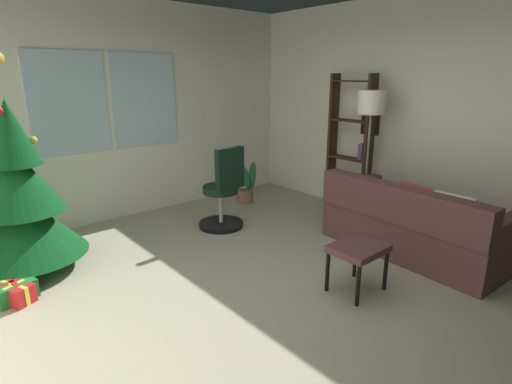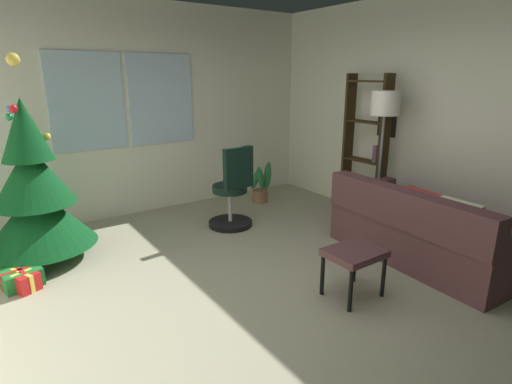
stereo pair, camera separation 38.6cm
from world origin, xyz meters
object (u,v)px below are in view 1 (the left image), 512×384
gift_box_red (15,293)px  gift_box_green (13,290)px  potted_plant (247,185)px  office_chair (223,196)px  footstool (358,252)px  bookshelf (350,155)px  couch (429,227)px  holiday_tree (22,202)px  floor_lamp (371,114)px

gift_box_red → gift_box_green: size_ratio=0.93×
potted_plant → office_chair: bearing=-144.4°
footstool → gift_box_red: size_ratio=1.36×
bookshelf → footstool: bearing=-140.9°
gift_box_green → couch: bearing=-27.1°
couch → bookshelf: 1.59m
potted_plant → gift_box_red: bearing=-164.6°
footstool → bookshelf: (1.73, 1.41, 0.45)m
gift_box_red → potted_plant: size_ratio=0.57×
office_chair → potted_plant: size_ratio=1.72×
holiday_tree → floor_lamp: holiday_tree is taller
couch → office_chair: size_ratio=1.88×
gift_box_red → office_chair: size_ratio=0.33×
floor_lamp → couch: bearing=-100.9°
office_chair → couch: bearing=-58.2°
office_chair → bookshelf: 1.87m
potted_plant → footstool: bearing=-109.6°
couch → office_chair: 2.40m
holiday_tree → gift_box_red: size_ratio=5.97×
footstool → gift_box_red: 2.98m
footstool → bookshelf: bookshelf is taller
office_chair → floor_lamp: floor_lamp is taller
office_chair → potted_plant: office_chair is taller
office_chair → gift_box_green: bearing=-175.9°
footstool → office_chair: size_ratio=0.45×
gift_box_red → couch: bearing=-26.2°
gift_box_green → bookshelf: (4.11, -0.44, 0.74)m
footstool → gift_box_green: bearing=142.1°
couch → floor_lamp: 1.50m
bookshelf → potted_plant: bookshelf is taller
holiday_tree → gift_box_green: 0.85m
bookshelf → office_chair: bearing=160.5°
couch → potted_plant: (-0.32, 2.71, -0.03)m
holiday_tree → gift_box_green: holiday_tree is taller
footstool → potted_plant: 2.86m
gift_box_green → bookshelf: bearing=-6.1°
bookshelf → holiday_tree: bearing=166.1°
bookshelf → floor_lamp: bookshelf is taller
couch → potted_plant: size_ratio=3.22×
gift_box_green → bookshelf: bookshelf is taller
floor_lamp → potted_plant: floor_lamp is taller
gift_box_red → office_chair: (2.38, 0.24, 0.34)m
bookshelf → couch: bearing=-107.8°
office_chair → floor_lamp: (1.45, -1.07, 1.01)m
gift_box_red → office_chair: office_chair is taller
footstool → potted_plant: bearing=70.4°
gift_box_red → holiday_tree: bearing=66.4°
office_chair → floor_lamp: 2.06m
gift_box_red → bookshelf: (4.10, -0.37, 0.74)m
office_chair → potted_plant: 1.17m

